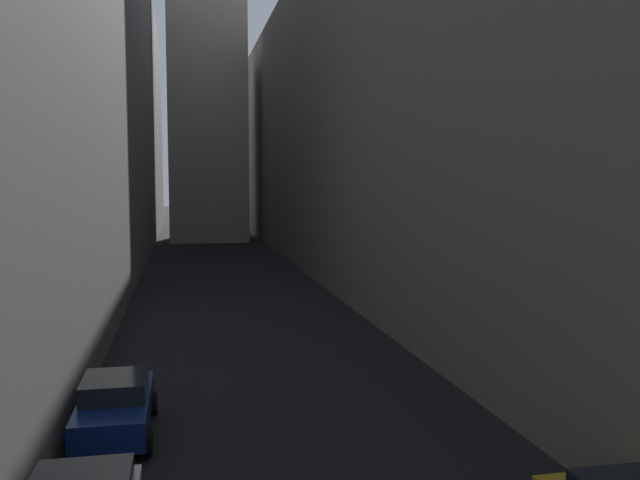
{
  "coord_description": "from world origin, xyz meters",
  "views": [
    {
      "loc": [
        -2.67,
        1.26,
        6.28
      ],
      "look_at": [
        0.0,
        14.34,
        5.13
      ],
      "focal_mm": 37.76,
      "sensor_mm": 36.0,
      "label": 1
    }
  ],
  "objects": [
    {
      "name": "ground_plane",
      "position": [
        0.0,
        48.0,
        0.0
      ],
      "size": [
        264.0,
        264.0,
        0.0
      ],
      "primitive_type": "plane",
      "color": "black"
    },
    {
      "name": "building_block_left",
      "position": [
        -11.22,
        50.0,
        12.64
      ],
      "size": [
        11.43,
        108.0,
        25.28
      ],
      "primitive_type": "cube",
      "color": "slate",
      "rests_on": "ground"
    },
    {
      "name": "parked_car_left_third",
      "position": [
        -4.4,
        18.2,
        0.76
      ],
      "size": [
        1.89,
        4.21,
        1.48
      ],
      "rotation": [
        0.0,
        0.0,
        1.57
      ],
      "color": "navy",
      "rests_on": "ground"
    },
    {
      "name": "building_block_right",
      "position": [
        12.73,
        50.0,
        10.78
      ],
      "size": [
        14.47,
        108.0,
        21.56
      ],
      "primitive_type": "cube",
      "color": "slate",
      "rests_on": "ground"
    }
  ]
}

